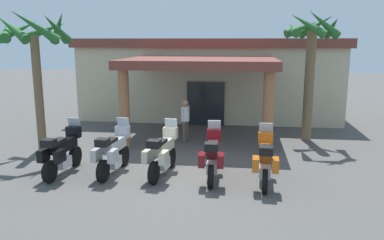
% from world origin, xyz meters
% --- Properties ---
extents(ground_plane, '(80.00, 80.00, 0.00)m').
position_xyz_m(ground_plane, '(0.00, 0.00, 0.00)').
color(ground_plane, '#514F4C').
extents(motel_building, '(13.62, 10.64, 4.14)m').
position_xyz_m(motel_building, '(-0.06, 9.56, 2.12)').
color(motel_building, beige).
rests_on(motel_building, ground_plane).
extents(motorcycle_black, '(0.71, 2.21, 1.61)m').
position_xyz_m(motorcycle_black, '(-3.45, -0.76, 0.70)').
color(motorcycle_black, black).
rests_on(motorcycle_black, ground_plane).
extents(motorcycle_silver, '(0.73, 2.21, 1.61)m').
position_xyz_m(motorcycle_silver, '(-1.93, -0.48, 0.70)').
color(motorcycle_silver, black).
rests_on(motorcycle_silver, ground_plane).
extents(motorcycle_cream, '(0.75, 2.21, 1.61)m').
position_xyz_m(motorcycle_cream, '(-0.40, -0.39, 0.70)').
color(motorcycle_cream, black).
rests_on(motorcycle_cream, ground_plane).
extents(motorcycle_maroon, '(0.72, 2.21, 1.61)m').
position_xyz_m(motorcycle_maroon, '(1.13, -0.44, 0.70)').
color(motorcycle_maroon, black).
rests_on(motorcycle_maroon, ground_plane).
extents(motorcycle_orange, '(0.71, 2.21, 1.61)m').
position_xyz_m(motorcycle_orange, '(2.65, -0.60, 0.70)').
color(motorcycle_orange, black).
rests_on(motorcycle_orange, ground_plane).
extents(pedestrian, '(0.32, 0.49, 1.72)m').
position_xyz_m(pedestrian, '(-0.41, 3.67, 1.00)').
color(pedestrian, brown).
rests_on(pedestrian, ground_plane).
extents(palm_tree_roadside, '(2.66, 2.62, 5.15)m').
position_xyz_m(palm_tree_roadside, '(-5.54, 1.70, 3.96)').
color(palm_tree_roadside, brown).
rests_on(palm_tree_roadside, ground_plane).
extents(palm_tree_near_portico, '(2.14, 2.32, 5.24)m').
position_xyz_m(palm_tree_near_portico, '(4.46, 4.75, 3.73)').
color(palm_tree_near_portico, brown).
rests_on(palm_tree_near_portico, ground_plane).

